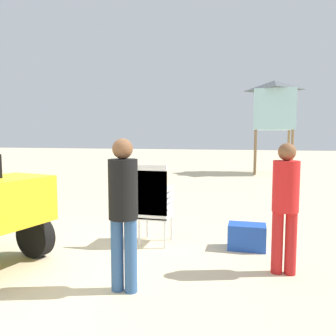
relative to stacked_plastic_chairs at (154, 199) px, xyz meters
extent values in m
plane|color=beige|center=(-1.09, -1.26, -0.74)|extent=(80.00, 80.00, 0.00)
cube|color=gold|center=(-1.57, -1.46, 0.16)|extent=(1.02, 1.25, 0.60)
cylinder|color=black|center=(-1.50, -0.91, -0.44)|extent=(0.62, 0.31, 0.60)
cube|color=white|center=(0.00, 0.10, -0.30)|extent=(0.48, 0.48, 0.04)
cube|color=white|center=(0.00, -0.12, -0.10)|extent=(0.48, 0.04, 0.40)
cube|color=white|center=(0.00, 0.10, -0.21)|extent=(0.48, 0.48, 0.04)
cube|color=white|center=(0.00, -0.12, -0.01)|extent=(0.48, 0.04, 0.40)
cube|color=white|center=(0.00, 0.10, -0.12)|extent=(0.48, 0.48, 0.04)
cube|color=white|center=(0.00, -0.12, 0.08)|extent=(0.48, 0.04, 0.40)
cube|color=white|center=(0.00, 0.10, -0.03)|extent=(0.48, 0.48, 0.04)
cube|color=white|center=(0.00, -0.12, 0.17)|extent=(0.48, 0.04, 0.40)
cube|color=white|center=(0.00, 0.10, 0.06)|extent=(0.48, 0.48, 0.04)
cube|color=white|center=(0.00, -0.12, 0.26)|extent=(0.48, 0.04, 0.40)
cube|color=white|center=(0.00, 0.10, 0.15)|extent=(0.48, 0.48, 0.04)
cube|color=white|center=(0.00, -0.12, 0.35)|extent=(0.48, 0.04, 0.40)
cylinder|color=white|center=(0.21, 0.31, -0.53)|extent=(0.04, 0.04, 0.42)
cylinder|color=white|center=(-0.21, 0.31, -0.53)|extent=(0.04, 0.04, 0.42)
cylinder|color=white|center=(0.21, -0.11, -0.53)|extent=(0.04, 0.04, 0.42)
cylinder|color=white|center=(-0.21, -0.11, -0.53)|extent=(0.04, 0.04, 0.42)
ellipsoid|color=white|center=(-4.42, 1.81, -0.70)|extent=(1.99, 0.75, 0.08)
ellipsoid|color=#268CCC|center=(-4.44, 1.75, -0.54)|extent=(1.91, 0.28, 0.08)
cylinder|color=red|center=(1.81, -0.66, -0.35)|extent=(0.14, 0.14, 0.79)
cylinder|color=red|center=(1.97, -0.66, -0.35)|extent=(0.14, 0.14, 0.79)
cylinder|color=red|center=(1.89, -0.66, 0.36)|extent=(0.32, 0.32, 0.63)
sphere|color=brown|center=(1.89, -0.66, 0.79)|extent=(0.22, 0.22, 0.22)
cylinder|color=#33598C|center=(0.05, -1.59, -0.33)|extent=(0.14, 0.14, 0.82)
cylinder|color=#33598C|center=(0.21, -1.59, -0.33)|extent=(0.14, 0.14, 0.82)
cylinder|color=black|center=(0.13, -1.59, 0.41)|extent=(0.32, 0.32, 0.65)
sphere|color=brown|center=(0.13, -1.59, 0.84)|extent=(0.22, 0.22, 0.22)
cylinder|color=olive|center=(1.61, 10.44, 0.27)|extent=(0.12, 0.12, 2.03)
cylinder|color=olive|center=(3.17, 10.44, 0.27)|extent=(0.12, 0.12, 2.03)
cylinder|color=olive|center=(1.61, 12.00, 0.27)|extent=(0.12, 0.12, 2.03)
cylinder|color=olive|center=(3.17, 12.00, 0.27)|extent=(0.12, 0.12, 2.03)
cube|color=#A6D4DC|center=(2.39, 11.22, 2.18)|extent=(1.80, 1.80, 1.80)
pyramid|color=#4C5156|center=(2.39, 11.22, 3.31)|extent=(1.98, 1.98, 0.45)
cube|color=blue|center=(1.43, 0.17, -0.55)|extent=(0.56, 0.35, 0.39)
camera|label=1|loc=(1.48, -4.90, 0.97)|focal=35.33mm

